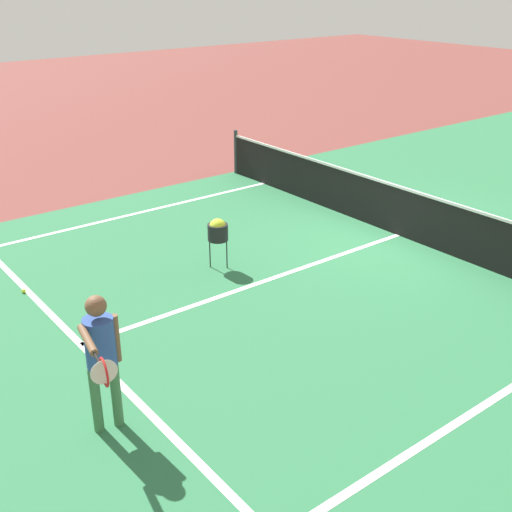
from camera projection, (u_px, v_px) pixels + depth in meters
ground_plane at (398, 235)px, 12.26m from camera, size 60.00×60.00×0.00m
court_surface_inbounds at (398, 235)px, 12.26m from camera, size 10.62×24.40×0.00m
line_sideline_left at (11, 243)px, 11.89m from camera, size 0.10×11.89×0.01m
line_service_near at (81, 344)px, 8.67m from camera, size 8.22×0.10×0.01m
line_center_service at (267, 280)px, 10.46m from camera, size 0.10×6.40×0.01m
net at (400, 211)px, 12.06m from camera, size 10.50×0.09×1.07m
player_near at (101, 350)px, 6.67m from camera, size 1.15×0.67×1.62m
ball_hopper at (218, 230)px, 10.65m from camera, size 0.34×0.34×0.87m
tennis_ball_mid_court at (24, 291)px, 10.05m from camera, size 0.07×0.07×0.07m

